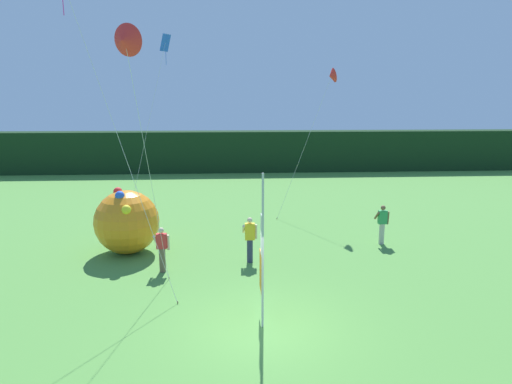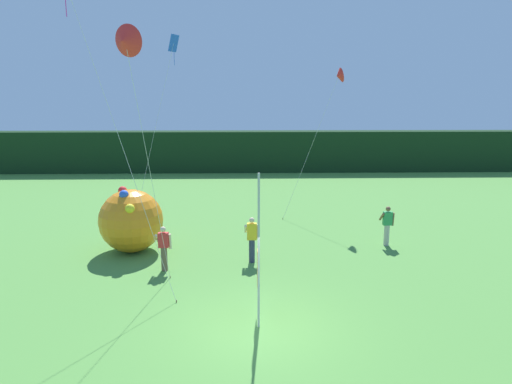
% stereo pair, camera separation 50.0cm
% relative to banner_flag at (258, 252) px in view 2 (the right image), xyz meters
% --- Properties ---
extents(ground_plane, '(120.00, 120.00, 0.00)m').
position_rel_banner_flag_xyz_m(ground_plane, '(-0.04, -0.28, -1.99)').
color(ground_plane, '#518E3D').
extents(distant_treeline, '(80.00, 2.40, 3.45)m').
position_rel_banner_flag_xyz_m(distant_treeline, '(-0.04, 26.99, -0.27)').
color(distant_treeline, black).
rests_on(distant_treeline, ground).
extents(banner_flag, '(0.06, 1.03, 4.16)m').
position_rel_banner_flag_xyz_m(banner_flag, '(0.00, 0.00, 0.00)').
color(banner_flag, '#B7B7BC').
rests_on(banner_flag, ground).
extents(person_near_banner, '(0.55, 0.48, 1.67)m').
position_rel_banner_flag_xyz_m(person_near_banner, '(5.58, 6.43, -1.11)').
color(person_near_banner, '#B7B2A3').
rests_on(person_near_banner, ground).
extents(person_mid_field, '(0.55, 0.48, 1.62)m').
position_rel_banner_flag_xyz_m(person_mid_field, '(-3.21, 3.84, -1.13)').
color(person_mid_field, brown).
rests_on(person_mid_field, ground).
extents(person_far_left, '(0.55, 0.48, 1.72)m').
position_rel_banner_flag_xyz_m(person_far_left, '(-0.09, 4.60, -1.07)').
color(person_far_left, '#2D334C').
rests_on(person_far_left, ground).
extents(inflatable_balloon, '(2.52, 2.52, 2.60)m').
position_rel_banner_flag_xyz_m(inflatable_balloon, '(-4.87, 5.97, -0.73)').
color(inflatable_balloon, orange).
rests_on(inflatable_balloon, ground).
extents(kite_blue_diamond_0, '(2.10, 3.63, 9.51)m').
position_rel_banner_flag_xyz_m(kite_blue_diamond_0, '(-4.28, 14.14, 6.55)').
color(kite_blue_diamond_0, brown).
rests_on(kite_blue_diamond_0, ground).
extents(kite_magenta_diamond_1, '(3.26, 1.70, 9.71)m').
position_rel_banner_flag_xyz_m(kite_magenta_diamond_1, '(-5.23, 2.53, 6.50)').
color(kite_magenta_diamond_1, brown).
rests_on(kite_magenta_diamond_1, ground).
extents(kite_red_delta_2, '(1.28, 1.61, 8.04)m').
position_rel_banner_flag_xyz_m(kite_red_delta_2, '(-3.67, 1.91, 5.56)').
color(kite_red_delta_2, brown).
rests_on(kite_red_delta_2, ground).
extents(kite_red_delta_3, '(3.12, 1.49, 7.60)m').
position_rel_banner_flag_xyz_m(kite_red_delta_3, '(4.45, 11.77, 5.18)').
color(kite_red_delta_3, brown).
rests_on(kite_red_delta_3, ground).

